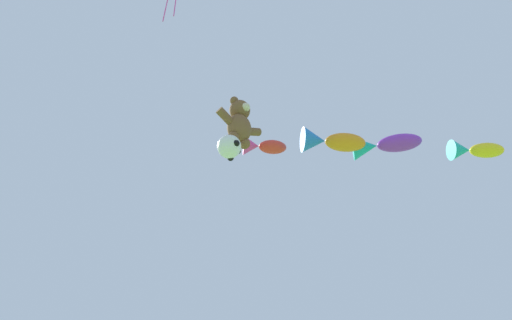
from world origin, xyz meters
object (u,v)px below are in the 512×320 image
at_px(fish_kite_tangerine, 330,141).
at_px(soccer_ball_kite, 229,147).
at_px(teddy_bear_kite, 240,123).
at_px(fish_kite_violet, 382,145).
at_px(fish_kite_crimson, 262,146).
at_px(fish_kite_goldfin, 474,150).

bearing_deg(fish_kite_tangerine, soccer_ball_kite, 163.79).
distance_m(teddy_bear_kite, fish_kite_tangerine, 3.48).
bearing_deg(fish_kite_violet, fish_kite_crimson, 139.90).
height_order(fish_kite_tangerine, fish_kite_goldfin, fish_kite_tangerine).
distance_m(soccer_ball_kite, fish_kite_goldfin, 8.69).
relative_size(soccer_ball_kite, fish_kite_tangerine, 0.34).
relative_size(teddy_bear_kite, fish_kite_goldfin, 1.02).
bearing_deg(fish_kite_goldfin, teddy_bear_kite, 146.13).
xyz_separation_m(fish_kite_violet, fish_kite_goldfin, (1.98, -2.34, -0.50)).
relative_size(fish_kite_crimson, fish_kite_tangerine, 0.69).
xyz_separation_m(soccer_ball_kite, fish_kite_violet, (5.36, -2.20, 1.50)).
bearing_deg(soccer_ball_kite, fish_kite_violet, -22.34).
distance_m(fish_kite_crimson, fish_kite_goldfin, 7.47).
distance_m(teddy_bear_kite, fish_kite_goldfin, 8.31).
distance_m(soccer_ball_kite, fish_kite_violet, 5.99).
bearing_deg(fish_kite_crimson, fish_kite_goldfin, -44.07).
bearing_deg(fish_kite_violet, soccer_ball_kite, 157.66).
xyz_separation_m(soccer_ball_kite, fish_kite_goldfin, (7.34, -4.55, 1.00)).
bearing_deg(fish_kite_tangerine, teddy_bear_kite, 160.40).
bearing_deg(fish_kite_tangerine, fish_kite_crimson, 135.18).
relative_size(soccer_ball_kite, fish_kite_crimson, 0.50).
bearing_deg(teddy_bear_kite, fish_kite_violet, -24.94).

